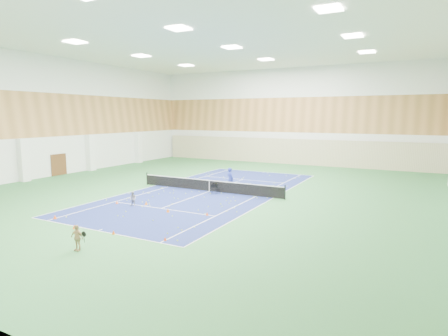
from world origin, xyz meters
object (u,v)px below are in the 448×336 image
at_px(child_court, 133,199).
at_px(child_apron, 77,238).
at_px(coach, 230,179).
at_px(ball_cart, 214,189).
at_px(tennis_net, 209,185).

distance_m(child_court, child_apron, 8.44).
bearing_deg(child_apron, coach, 86.09).
height_order(coach, child_court, coach).
height_order(coach, ball_cart, coach).
xyz_separation_m(tennis_net, child_court, (-2.08, -6.75, -0.04)).
distance_m(tennis_net, child_court, 7.07).
distance_m(child_apron, ball_cart, 13.86).
height_order(coach, child_apron, coach).
bearing_deg(tennis_net, ball_cart, -37.31).
bearing_deg(ball_cart, tennis_net, 127.83).
relative_size(tennis_net, ball_cart, 15.86).
relative_size(coach, ball_cart, 2.34).
bearing_deg(ball_cart, coach, 59.47).
relative_size(child_apron, ball_cart, 1.49).
relative_size(coach, child_court, 1.84).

